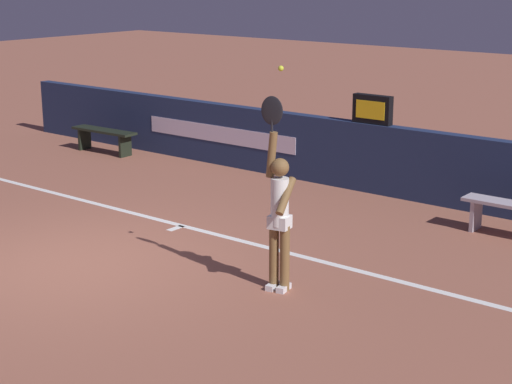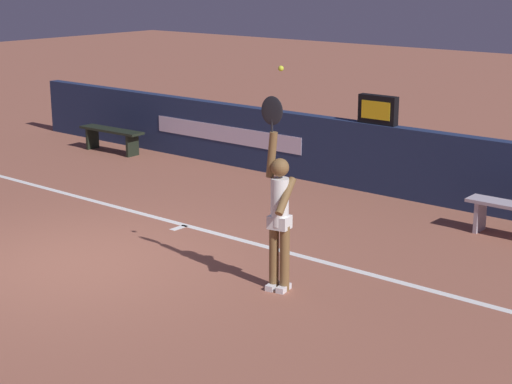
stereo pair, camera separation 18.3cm
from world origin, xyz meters
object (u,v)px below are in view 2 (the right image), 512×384
at_px(tennis_player, 279,212).
at_px(tennis_ball, 281,68).
at_px(courtside_bench_near, 112,134).
at_px(speed_display, 378,110).

xyz_separation_m(tennis_player, tennis_ball, (-0.02, 0.04, 1.70)).
distance_m(tennis_ball, courtside_bench_near, 8.71).
relative_size(speed_display, tennis_ball, 10.91).
xyz_separation_m(speed_display, courtside_bench_near, (-6.00, -0.78, -1.07)).
xyz_separation_m(tennis_ball, courtside_bench_near, (-7.48, 3.83, -2.30)).
bearing_deg(courtside_bench_near, tennis_player, -27.31).
relative_size(tennis_player, tennis_ball, 36.16).
distance_m(speed_display, tennis_player, 4.91).
bearing_deg(tennis_player, speed_display, 107.81).
distance_m(speed_display, courtside_bench_near, 6.15).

